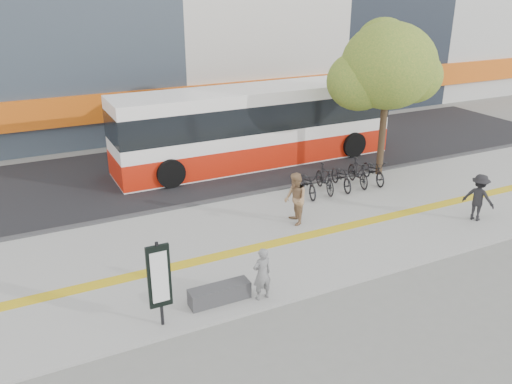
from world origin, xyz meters
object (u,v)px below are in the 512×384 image
pedestrian_tan (295,199)px  pedestrian_dark (479,197)px  signboard (159,278)px  bus (256,128)px  bench (220,294)px  street_tree (386,68)px  seated_woman (262,274)px

pedestrian_tan → pedestrian_dark: bearing=78.5°
signboard → bus: bus is taller
bench → bus: 11.40m
street_tree → seated_woman: bearing=-143.9°
signboard → bus: size_ratio=0.17×
seated_woman → pedestrian_dark: (8.79, 1.07, 0.10)m
bench → signboard: 1.94m
bus → seated_woman: bearing=-115.5°
bench → street_tree: street_tree is taller
bus → pedestrian_dark: 9.87m
street_tree → signboard: bearing=-150.9°
pedestrian_tan → pedestrian_dark: size_ratio=1.09×
bus → pedestrian_tan: bearing=-105.1°
signboard → street_tree: (11.38, 6.33, 3.15)m
pedestrian_tan → bench: bearing=-40.0°
street_tree → bus: size_ratio=0.50×
bench → street_tree: 12.23m
pedestrian_tan → pedestrian_dark: 6.26m
bench → pedestrian_dark: size_ratio=0.98×
street_tree → seated_woman: (-8.75, -6.38, -3.71)m
bench → pedestrian_dark: (9.82, 0.71, 0.59)m
bench → street_tree: size_ratio=0.25×
signboard → seated_woman: size_ratio=1.52×
bench → bus: size_ratio=0.13×
street_tree → bus: 6.11m
seated_woman → pedestrian_dark: pedestrian_dark is taller
signboard → pedestrian_dark: signboard is taller
street_tree → pedestrian_tan: bearing=-153.6°
street_tree → pedestrian_dark: 6.43m
bus → pedestrian_dark: bearing=-66.1°
signboard → pedestrian_dark: 11.48m
bench → pedestrian_tan: bearing=38.1°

